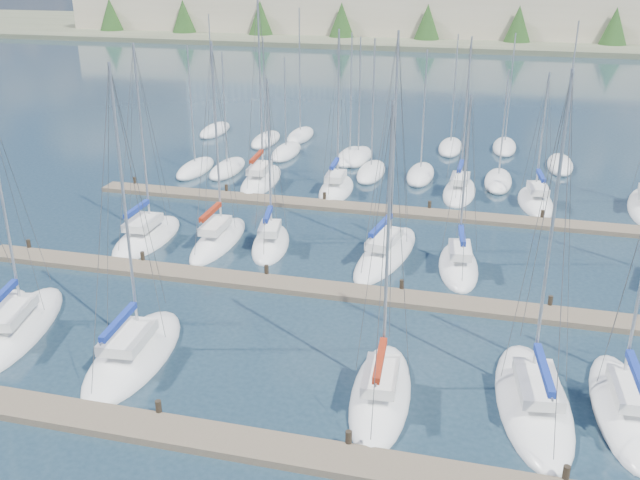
% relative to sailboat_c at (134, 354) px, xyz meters
% --- Properties ---
extents(ground, '(400.00, 400.00, 0.00)m').
position_rel_sailboat_c_xyz_m(ground, '(7.31, 53.06, -0.18)').
color(ground, '#233846').
rests_on(ground, ground).
extents(dock_near, '(44.00, 1.93, 1.10)m').
position_rel_sailboat_c_xyz_m(dock_near, '(7.31, -4.93, -0.02)').
color(dock_near, '#6B5E4C').
rests_on(dock_near, ground).
extents(dock_mid, '(44.00, 1.93, 1.10)m').
position_rel_sailboat_c_xyz_m(dock_mid, '(7.31, 9.07, -0.02)').
color(dock_mid, '#6B5E4C').
rests_on(dock_mid, ground).
extents(dock_far, '(44.00, 1.93, 1.10)m').
position_rel_sailboat_c_xyz_m(dock_far, '(7.31, 23.07, -0.02)').
color(dock_far, '#6B5E4C').
rests_on(dock_far, ground).
extents(sailboat_c, '(3.94, 8.97, 14.43)m').
position_rel_sailboat_c_xyz_m(sailboat_c, '(0.00, 0.00, 0.00)').
color(sailboat_c, white).
rests_on(sailboat_c, ground).
extents(sailboat_b, '(4.88, 9.85, 12.90)m').
position_rel_sailboat_c_xyz_m(sailboat_b, '(-6.93, 0.77, -0.01)').
color(sailboat_b, white).
rests_on(sailboat_b, ground).
extents(sailboat_e, '(4.19, 9.71, 14.73)m').
position_rel_sailboat_c_xyz_m(sailboat_e, '(18.30, 0.77, 0.00)').
color(sailboat_e, white).
rests_on(sailboat_e, ground).
extents(sailboat_f, '(2.86, 8.70, 12.35)m').
position_rel_sailboat_c_xyz_m(sailboat_f, '(21.93, 1.24, 0.00)').
color(sailboat_f, white).
rests_on(sailboat_f, ground).
extents(sailboat_q, '(3.32, 7.35, 10.58)m').
position_rel_sailboat_c_xyz_m(sailboat_q, '(18.97, 27.76, -0.00)').
color(sailboat_q, white).
rests_on(sailboat_q, ground).
extents(sailboat_l, '(3.20, 7.42, 11.18)m').
position_rel_sailboat_c_xyz_m(sailboat_l, '(14.16, 14.23, 0.00)').
color(sailboat_l, white).
rests_on(sailboat_l, ground).
extents(sailboat_d, '(3.15, 8.39, 13.48)m').
position_rel_sailboat_c_xyz_m(sailboat_d, '(11.92, -0.31, 0.01)').
color(sailboat_d, white).
rests_on(sailboat_d, ground).
extents(sailboat_i, '(2.54, 8.36, 13.63)m').
position_rel_sailboat_c_xyz_m(sailboat_i, '(-1.55, 14.46, 0.02)').
color(sailboat_i, white).
rests_on(sailboat_i, ground).
extents(sailboat_p, '(2.63, 7.52, 12.82)m').
position_rel_sailboat_c_xyz_m(sailboat_p, '(13.15, 28.87, 0.01)').
color(sailboat_p, white).
rests_on(sailboat_p, ground).
extents(sailboat_o, '(2.89, 7.11, 13.27)m').
position_rel_sailboat_c_xyz_m(sailboat_o, '(3.51, 27.05, 0.02)').
color(sailboat_o, white).
rests_on(sailboat_o, ground).
extents(sailboat_n, '(3.34, 9.02, 15.76)m').
position_rel_sailboat_c_xyz_m(sailboat_n, '(-3.12, 27.75, 0.02)').
color(sailboat_n, white).
rests_on(sailboat_n, ground).
extents(sailboat_h, '(3.25, 8.09, 13.48)m').
position_rel_sailboat_c_xyz_m(sailboat_h, '(-6.39, 13.78, -0.00)').
color(sailboat_h, white).
rests_on(sailboat_h, ground).
extents(sailboat_j, '(3.52, 6.96, 11.50)m').
position_rel_sailboat_c_xyz_m(sailboat_j, '(2.00, 14.74, 0.01)').
color(sailboat_j, white).
rests_on(sailboat_j, ground).
extents(sailboat_k, '(4.05, 9.94, 14.48)m').
position_rel_sailboat_c_xyz_m(sailboat_k, '(9.58, 14.98, 0.01)').
color(sailboat_k, white).
rests_on(sailboat_k, ground).
extents(distant_boats, '(36.93, 20.75, 13.30)m').
position_rel_sailboat_c_xyz_m(distant_boats, '(2.97, 36.82, 0.12)').
color(distant_boats, '#9EA0A5').
rests_on(distant_boats, ground).
extents(shoreline, '(400.00, 60.00, 38.00)m').
position_rel_sailboat_c_xyz_m(shoreline, '(-5.98, 142.83, 7.27)').
color(shoreline, '#666B51').
rests_on(shoreline, ground).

